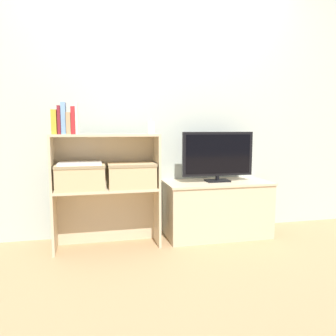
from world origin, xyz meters
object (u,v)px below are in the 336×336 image
baby_monitor (151,128)px  book_ivory (77,118)px  book_maroon (60,120)px  book_tan (69,123)px  book_crimson (73,120)px  laptop (80,163)px  book_skyblue (64,118)px  book_mustard (55,122)px  storage_basket_right (132,174)px  tv_stand (217,208)px  tv (218,155)px  storage_basket_left (80,176)px

baby_monitor → book_ivory: bearing=-175.7°
book_maroon → book_tan: bearing=0.0°
book_crimson → laptop: (0.04, 0.03, -0.35)m
book_maroon → book_tan: size_ratio=1.30×
book_maroon → book_skyblue: bearing=0.0°
book_tan → laptop: book_tan is taller
baby_monitor → laptop: bearing=-178.6°
book_mustard → book_tan: (0.11, 0.00, -0.01)m
book_tan → book_skyblue: bearing=180.0°
book_mustard → book_skyblue: (0.07, 0.00, 0.03)m
book_maroon → storage_basket_right: book_maroon is taller
baby_monitor → book_mustard: bearing=-176.6°
book_maroon → book_skyblue: (0.03, 0.00, 0.01)m
book_tan → baby_monitor: size_ratio=1.27×
book_maroon → book_tan: (0.07, 0.00, -0.03)m
laptop → baby_monitor: bearing=1.4°
tv_stand → book_ivory: book_ivory is taller
tv_stand → book_skyblue: bearing=-174.7°
tv → baby_monitor: baby_monitor is taller
tv_stand → baby_monitor: bearing=-173.0°
book_maroon → storage_basket_right: 0.73m
book_skyblue → storage_basket_right: bearing=3.3°
tv_stand → book_tan: (-1.32, -0.13, 0.80)m
book_ivory → storage_basket_right: size_ratio=0.62×
book_mustard → storage_basket_left: (0.18, 0.03, -0.44)m
book_tan → laptop: (0.07, 0.03, -0.32)m
tv_stand → book_skyblue: book_skyblue is taller
tv → baby_monitor: 0.70m
book_skyblue → baby_monitor: book_skyblue is taller
tv_stand → book_tan: book_tan is taller
book_ivory → storage_basket_right: 0.64m
tv_stand → book_mustard: 1.64m
storage_basket_left → baby_monitor: bearing=1.4°
tv → book_ivory: book_ivory is taller
tv_stand → tv: (0.00, -0.00, 0.51)m
book_mustard → book_tan: book_mustard is taller
tv_stand → book_maroon: bearing=-174.8°
storage_basket_right → baby_monitor: bearing=5.0°
book_crimson → book_maroon: bearing=180.0°
book_maroon → baby_monitor: size_ratio=1.65×
book_maroon → laptop: 0.38m
book_maroon → tv: bearing=5.1°
book_maroon → book_ivory: bearing=0.0°
book_maroon → book_crimson: (0.10, 0.00, -0.00)m
book_ivory → storage_basket_right: book_ivory is taller
book_ivory → book_maroon: bearing=180.0°
tv_stand → book_crimson: 1.53m
book_maroon → book_ivory: size_ratio=0.89×
laptop → book_ivory: bearing=-111.4°
book_skyblue → laptop: 0.38m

